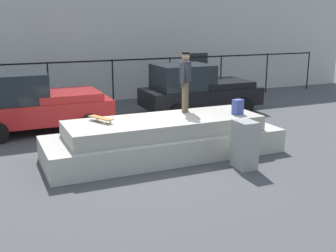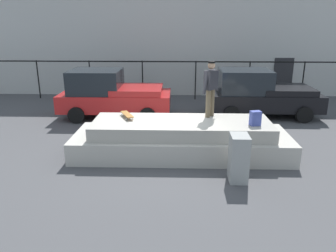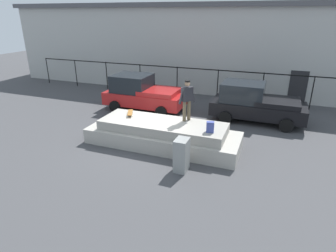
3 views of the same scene
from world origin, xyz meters
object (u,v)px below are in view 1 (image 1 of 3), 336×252
at_px(skateboard, 101,118).
at_px(backpack, 238,107).
at_px(car_black_pickup_mid, 197,89).
at_px(car_red_pickup_near, 34,103).
at_px(skateboarder, 185,78).
at_px(utility_box, 245,145).

xyz_separation_m(skateboard, backpack, (3.68, -0.65, 0.10)).
distance_m(skateboard, car_black_pickup_mid, 6.33).
distance_m(backpack, car_black_pickup_mid, 4.84).
xyz_separation_m(backpack, car_red_pickup_near, (-4.89, 4.36, -0.28)).
bearing_deg(skateboarder, car_red_pickup_near, 136.64).
distance_m(skateboarder, backpack, 1.65).
height_order(skateboarder, car_red_pickup_near, skateboarder).
bearing_deg(backpack, skateboarder, 130.19).
bearing_deg(car_black_pickup_mid, car_red_pickup_near, -177.00).
bearing_deg(skateboard, backpack, -9.94).
relative_size(skateboarder, skateboard, 2.07).
height_order(car_red_pickup_near, utility_box, car_red_pickup_near).
height_order(skateboarder, backpack, skateboarder).
height_order(car_black_pickup_mid, utility_box, car_black_pickup_mid).
xyz_separation_m(car_black_pickup_mid, utility_box, (-1.85, -6.02, -0.35)).
bearing_deg(skateboard, car_red_pickup_near, 107.99).
height_order(car_red_pickup_near, car_black_pickup_mid, car_red_pickup_near).
distance_m(car_red_pickup_near, car_black_pickup_mid, 6.10).
bearing_deg(skateboarder, backpack, -35.97).
distance_m(skateboard, backpack, 3.74).
xyz_separation_m(skateboard, car_red_pickup_near, (-1.21, 3.71, -0.17)).
relative_size(backpack, utility_box, 0.35).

